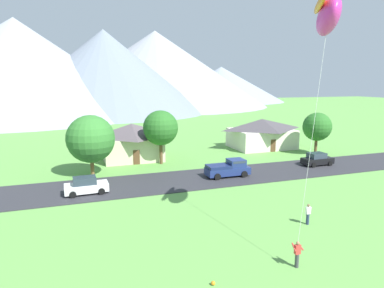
# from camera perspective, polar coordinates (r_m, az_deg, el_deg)

# --- Properties ---
(road_strip) EXTENTS (160.00, 7.93, 0.08)m
(road_strip) POSITION_cam_1_polar(r_m,az_deg,el_deg) (37.42, -5.42, -6.58)
(road_strip) COLOR #2D2D33
(road_strip) RESTS_ON ground
(mountain_far_west_ridge) EXTENTS (104.09, 104.09, 34.37)m
(mountain_far_west_ridge) POSITION_cam_1_polar(r_m,az_deg,el_deg) (160.64, -6.30, 12.74)
(mountain_far_west_ridge) COLOR #8E939E
(mountain_far_west_ridge) RESTS_ON ground
(mountain_east_ridge) EXTENTS (72.05, 72.05, 19.65)m
(mountain_east_ridge) POSITION_cam_1_polar(r_m,az_deg,el_deg) (195.13, 4.98, 10.21)
(mountain_east_ridge) COLOR gray
(mountain_east_ridge) RESTS_ON ground
(mountain_west_ridge) EXTENTS (94.70, 94.70, 32.18)m
(mountain_west_ridge) POSITION_cam_1_polar(r_m,az_deg,el_deg) (129.58, -27.84, 11.64)
(mountain_west_ridge) COLOR #8E939E
(mountain_west_ridge) RESTS_ON ground
(mountain_central_ridge) EXTENTS (73.16, 73.16, 29.52)m
(mountain_central_ridge) POSITION_cam_1_polar(r_m,az_deg,el_deg) (126.71, -14.77, 11.95)
(mountain_central_ridge) COLOR slate
(mountain_central_ridge) RESTS_ON ground
(house_leftmost) EXTENTS (8.75, 7.54, 5.20)m
(house_leftmost) POSITION_cam_1_polar(r_m,az_deg,el_deg) (48.73, -10.27, 0.54)
(house_leftmost) COLOR beige
(house_leftmost) RESTS_ON ground
(house_left_center) EXTENTS (10.73, 7.97, 4.93)m
(house_left_center) POSITION_cam_1_polar(r_m,az_deg,el_deg) (57.64, 11.88, 1.89)
(house_left_center) COLOR beige
(house_left_center) RESTS_ON ground
(tree_near_left) EXTENTS (5.68, 5.68, 7.29)m
(tree_near_left) POSITION_cam_1_polar(r_m,az_deg,el_deg) (41.01, -17.03, 0.84)
(tree_near_left) COLOR brown
(tree_near_left) RESTS_ON ground
(tree_left_of_center) EXTENTS (4.34, 4.34, 6.49)m
(tree_left_of_center) POSITION_cam_1_polar(r_m,az_deg,el_deg) (54.39, 20.71, 2.78)
(tree_left_of_center) COLOR brown
(tree_left_of_center) RESTS_ON ground
(tree_center) EXTENTS (4.75, 4.75, 7.35)m
(tree_center) POSITION_cam_1_polar(r_m,az_deg,el_deg) (44.99, -5.43, 2.76)
(tree_center) COLOR brown
(tree_center) RESTS_ON ground
(parked_car_white_west_end) EXTENTS (4.28, 2.23, 1.68)m
(parked_car_white_west_end) POSITION_cam_1_polar(r_m,az_deg,el_deg) (35.01, -17.76, -6.85)
(parked_car_white_west_end) COLOR white
(parked_car_white_west_end) RESTS_ON road_strip
(parked_car_black_mid_west) EXTENTS (4.24, 2.16, 1.68)m
(parked_car_black_mid_west) POSITION_cam_1_polar(r_m,az_deg,el_deg) (47.53, 20.72, -2.48)
(parked_car_black_mid_west) COLOR black
(parked_car_black_mid_west) RESTS_ON road_strip
(pickup_truck_navy_west_side) EXTENTS (5.21, 2.34, 1.99)m
(pickup_truck_navy_west_side) POSITION_cam_1_polar(r_m,az_deg,el_deg) (39.47, 6.31, -4.15)
(pickup_truck_navy_west_side) COLOR navy
(pickup_truck_navy_west_side) RESTS_ON road_strip
(kite_flyer_with_kite) EXTENTS (5.41, 5.08, 16.46)m
(kite_flyer_with_kite) POSITION_cam_1_polar(r_m,az_deg,el_deg) (23.96, 22.26, 19.55)
(kite_flyer_with_kite) COLOR #3D3D42
(kite_flyer_with_kite) RESTS_ON ground
(watcher_person) EXTENTS (0.56, 0.24, 1.68)m
(watcher_person) POSITION_cam_1_polar(r_m,az_deg,el_deg) (28.13, 19.32, -11.26)
(watcher_person) COLOR navy
(watcher_person) RESTS_ON ground
(soccer_ball) EXTENTS (0.24, 0.24, 0.24)m
(soccer_ball) POSITION_cam_1_polar(r_m,az_deg,el_deg) (19.92, 3.65, -22.77)
(soccer_ball) COLOR orange
(soccer_ball) RESTS_ON ground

